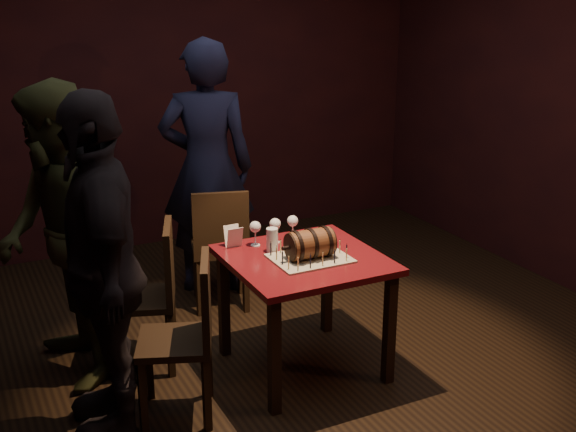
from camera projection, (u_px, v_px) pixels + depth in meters
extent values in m
plane|color=black|center=(287.00, 358.00, 4.69)|extent=(5.00, 5.00, 0.00)
cube|color=black|center=(162.00, 91.00, 6.38)|extent=(5.00, 0.04, 2.80)
cube|color=#4E0D13|center=(304.00, 260.00, 4.35)|extent=(0.90, 0.90, 0.04)
cube|color=black|center=(274.00, 357.00, 3.98)|extent=(0.06, 0.06, 0.71)
cube|color=black|center=(389.00, 329.00, 4.30)|extent=(0.06, 0.06, 0.71)
cube|color=black|center=(224.00, 304.00, 4.63)|extent=(0.06, 0.06, 0.71)
cube|color=black|center=(327.00, 283.00, 4.95)|extent=(0.06, 0.06, 0.71)
cube|color=#ACA48A|center=(310.00, 258.00, 4.30)|extent=(0.45, 0.35, 0.01)
cylinder|color=brown|center=(310.00, 244.00, 4.27)|extent=(0.26, 0.17, 0.17)
cylinder|color=black|center=(296.00, 246.00, 4.23)|extent=(0.02, 0.19, 0.19)
cylinder|color=black|center=(310.00, 244.00, 4.27)|extent=(0.02, 0.19, 0.19)
cylinder|color=black|center=(324.00, 241.00, 4.31)|extent=(0.02, 0.19, 0.19)
cylinder|color=black|center=(290.00, 247.00, 4.21)|extent=(0.01, 0.17, 0.17)
cylinder|color=black|center=(330.00, 240.00, 4.33)|extent=(0.01, 0.17, 0.17)
cylinder|color=black|center=(287.00, 248.00, 4.20)|extent=(0.04, 0.02, 0.02)
sphere|color=black|center=(284.00, 248.00, 4.20)|extent=(0.03, 0.03, 0.03)
cylinder|color=#EEE08E|center=(298.00, 264.00, 4.10)|extent=(0.01, 0.01, 0.08)
cylinder|color=black|center=(298.00, 256.00, 4.08)|extent=(0.00, 0.00, 0.01)
cylinder|color=black|center=(310.00, 261.00, 4.13)|extent=(0.01, 0.01, 0.08)
cylinder|color=black|center=(311.00, 254.00, 4.11)|extent=(0.00, 0.00, 0.01)
cylinder|color=#EEE08E|center=(323.00, 259.00, 4.16)|extent=(0.01, 0.01, 0.08)
cylinder|color=black|center=(323.00, 252.00, 4.15)|extent=(0.00, 0.00, 0.01)
cylinder|color=black|center=(335.00, 257.00, 4.20)|extent=(0.01, 0.01, 0.08)
cylinder|color=black|center=(335.00, 250.00, 4.18)|extent=(0.00, 0.00, 0.01)
cylinder|color=#EEE08E|center=(347.00, 255.00, 4.23)|extent=(0.01, 0.01, 0.08)
cylinder|color=black|center=(347.00, 247.00, 4.22)|extent=(0.00, 0.00, 0.01)
cylinder|color=black|center=(347.00, 251.00, 4.29)|extent=(0.01, 0.01, 0.08)
cylinder|color=black|center=(347.00, 244.00, 4.27)|extent=(0.00, 0.00, 0.01)
cylinder|color=#EEE08E|center=(340.00, 247.00, 4.35)|extent=(0.01, 0.01, 0.08)
cylinder|color=black|center=(340.00, 240.00, 4.34)|extent=(0.00, 0.00, 0.01)
cylinder|color=black|center=(333.00, 243.00, 4.42)|extent=(0.01, 0.01, 0.08)
cylinder|color=black|center=(333.00, 236.00, 4.41)|extent=(0.00, 0.00, 0.01)
cylinder|color=#EEE08E|center=(327.00, 239.00, 4.49)|extent=(0.01, 0.01, 0.08)
cylinder|color=black|center=(327.00, 232.00, 4.48)|extent=(0.00, 0.00, 0.01)
cylinder|color=black|center=(316.00, 241.00, 4.46)|extent=(0.01, 0.01, 0.08)
cylinder|color=black|center=(316.00, 234.00, 4.44)|extent=(0.00, 0.00, 0.01)
cylinder|color=#EEE08E|center=(304.00, 243.00, 4.42)|extent=(0.01, 0.01, 0.08)
cylinder|color=black|center=(304.00, 236.00, 4.41)|extent=(0.00, 0.00, 0.01)
cylinder|color=black|center=(292.00, 245.00, 4.39)|extent=(0.01, 0.01, 0.08)
cylinder|color=black|center=(292.00, 238.00, 4.37)|extent=(0.00, 0.00, 0.01)
cylinder|color=#EEE08E|center=(281.00, 247.00, 4.35)|extent=(0.01, 0.01, 0.08)
cylinder|color=black|center=(281.00, 240.00, 4.34)|extent=(0.00, 0.00, 0.01)
cylinder|color=black|center=(271.00, 249.00, 4.32)|extent=(0.01, 0.01, 0.08)
cylinder|color=black|center=(271.00, 242.00, 4.30)|extent=(0.00, 0.00, 0.01)
cylinder|color=#EEE08E|center=(277.00, 253.00, 4.25)|extent=(0.01, 0.01, 0.08)
cylinder|color=black|center=(277.00, 246.00, 4.23)|extent=(0.00, 0.00, 0.01)
cylinder|color=black|center=(282.00, 258.00, 4.18)|extent=(0.01, 0.01, 0.08)
cylinder|color=black|center=(282.00, 251.00, 4.17)|extent=(0.00, 0.00, 0.01)
cylinder|color=#EEE08E|center=(289.00, 262.00, 4.11)|extent=(0.01, 0.01, 0.08)
cylinder|color=black|center=(289.00, 255.00, 4.10)|extent=(0.00, 0.00, 0.01)
cylinder|color=silver|center=(255.00, 245.00, 4.52)|extent=(0.06, 0.06, 0.01)
cylinder|color=silver|center=(255.00, 238.00, 4.51)|extent=(0.01, 0.01, 0.09)
sphere|color=silver|center=(255.00, 227.00, 4.48)|extent=(0.07, 0.07, 0.07)
sphere|color=#591114|center=(255.00, 228.00, 4.49)|extent=(0.05, 0.05, 0.05)
cylinder|color=silver|center=(275.00, 242.00, 4.58)|extent=(0.06, 0.06, 0.01)
cylinder|color=silver|center=(275.00, 235.00, 4.56)|extent=(0.01, 0.01, 0.09)
sphere|color=silver|center=(275.00, 224.00, 4.54)|extent=(0.07, 0.07, 0.07)
cylinder|color=silver|center=(293.00, 239.00, 4.63)|extent=(0.06, 0.06, 0.01)
cylinder|color=silver|center=(293.00, 232.00, 4.62)|extent=(0.01, 0.01, 0.09)
sphere|color=silver|center=(293.00, 221.00, 4.59)|extent=(0.07, 0.07, 0.07)
sphere|color=#BF594C|center=(293.00, 222.00, 4.60)|extent=(0.05, 0.05, 0.05)
cylinder|color=silver|center=(272.00, 240.00, 4.40)|extent=(0.07, 0.07, 0.15)
cylinder|color=#9E5414|center=(272.00, 243.00, 4.41)|extent=(0.06, 0.06, 0.11)
cylinder|color=white|center=(272.00, 232.00, 4.39)|extent=(0.06, 0.06, 0.02)
cube|color=black|center=(220.00, 248.00, 5.33)|extent=(0.50, 0.50, 0.04)
cube|color=black|center=(241.00, 268.00, 5.59)|extent=(0.04, 0.04, 0.43)
cube|color=black|center=(197.00, 271.00, 5.53)|extent=(0.04, 0.04, 0.43)
cube|color=black|center=(246.00, 285.00, 5.27)|extent=(0.04, 0.04, 0.43)
cube|color=black|center=(199.00, 288.00, 5.21)|extent=(0.04, 0.04, 0.43)
cube|color=black|center=(221.00, 224.00, 5.08)|extent=(0.40, 0.15, 0.46)
cube|color=black|center=(142.00, 300.00, 4.47)|extent=(0.51, 0.51, 0.04)
cube|color=black|center=(119.00, 323.00, 4.68)|extent=(0.04, 0.04, 0.43)
cube|color=black|center=(114.00, 348.00, 4.36)|extent=(0.04, 0.04, 0.43)
cube|color=black|center=(172.00, 320.00, 4.72)|extent=(0.04, 0.04, 0.43)
cube|color=black|center=(170.00, 345.00, 4.40)|extent=(0.04, 0.04, 0.43)
cube|color=black|center=(169.00, 261.00, 4.41)|extent=(0.17, 0.39, 0.46)
cube|color=black|center=(175.00, 342.00, 3.94)|extent=(0.52, 0.52, 0.04)
cube|color=black|center=(149.00, 366.00, 4.16)|extent=(0.04, 0.04, 0.43)
cube|color=black|center=(143.00, 398.00, 3.84)|extent=(0.04, 0.04, 0.43)
cube|color=black|center=(208.00, 363.00, 4.19)|extent=(0.04, 0.04, 0.43)
cube|color=black|center=(207.00, 395.00, 3.87)|extent=(0.04, 0.04, 0.43)
cube|color=black|center=(206.00, 299.00, 3.88)|extent=(0.18, 0.39, 0.46)
imported|color=#191A33|center=(207.00, 168.00, 5.48)|extent=(0.83, 0.69, 1.95)
imported|color=#3C4020|center=(61.00, 238.00, 4.19)|extent=(0.74, 0.93, 1.82)
imported|color=black|center=(102.00, 267.00, 3.72)|extent=(0.60, 1.13, 1.85)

